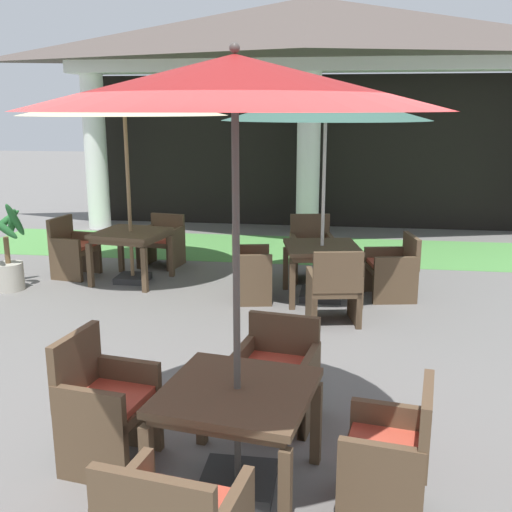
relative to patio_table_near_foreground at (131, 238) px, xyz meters
The scene contains 19 objects.
ground_plane 5.10m from the patio_table_near_foreground, 63.38° to the right, with size 60.00×60.00×0.00m, color slate.
background_pavilion 5.31m from the patio_table_near_foreground, 59.70° to the left, with size 9.83×2.92×4.40m.
lawn_strip 3.33m from the patio_table_near_foreground, 46.07° to the left, with size 11.63×2.14×0.01m, color #519347.
patio_table_near_foreground is the anchor object (origin of this frame).
patio_umbrella_near_foreground 1.83m from the patio_table_near_foreground, ahead, with size 2.80×2.80×2.70m.
patio_chair_near_foreground_north 1.00m from the patio_table_near_foreground, 80.70° to the left, with size 0.67×0.67×0.79m.
patio_chair_near_foreground_west 0.99m from the patio_table_near_foreground, behind, with size 0.60×0.65×0.88m.
patio_table_mid_right 2.74m from the patio_table_near_foreground, ahead, with size 1.08×1.08×0.71m.
patio_umbrella_mid_right 3.27m from the patio_table_near_foreground, ahead, with size 2.57×2.57×2.69m.
patio_chair_mid_right_north 2.59m from the patio_table_near_foreground, 11.68° to the left, with size 0.70×0.69×0.92m.
patio_chair_mid_right_west 1.89m from the patio_table_near_foreground, 18.19° to the right, with size 0.60×0.71×0.88m.
patio_chair_mid_right_south 3.19m from the patio_table_near_foreground, 24.83° to the right, with size 0.66×0.64×0.90m.
patio_chair_mid_right_east 3.65m from the patio_table_near_foreground, ahead, with size 0.68×0.72×0.83m.
patio_table_far_back 5.12m from the patio_table_near_foreground, 62.90° to the right, with size 1.06×1.06×0.71m.
patio_umbrella_far_back 5.46m from the patio_table_near_foreground, 62.90° to the right, with size 2.42×2.42×2.78m.
patio_chair_far_back_east 5.75m from the patio_table_near_foreground, 55.07° to the right, with size 0.57×0.62×0.87m.
patio_chair_far_back_west 4.62m from the patio_table_near_foreground, 72.68° to the right, with size 0.61×0.64×0.94m.
patio_chair_far_back_north 4.38m from the patio_table_near_foreground, 55.43° to the right, with size 0.68×0.62×0.80m.
potted_palm_left_edge 1.67m from the patio_table_near_foreground, 157.36° to the right, with size 0.63×0.72×1.25m.
Camera 1 is at (0.68, -3.47, 2.42)m, focal length 42.25 mm.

